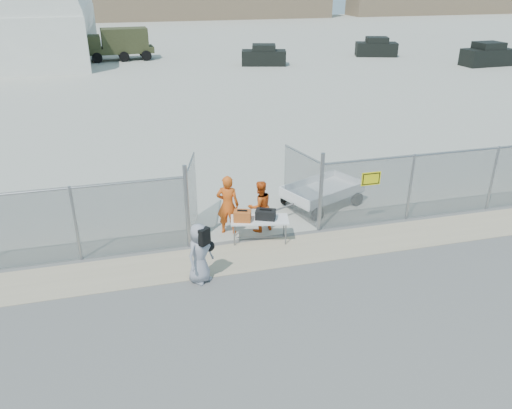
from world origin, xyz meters
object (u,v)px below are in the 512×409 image
object	(u,v)px
folding_table	(260,230)
utility_trailer	(322,194)
security_worker_left	(228,205)
security_worker_right	(260,206)
visitor	(200,253)

from	to	relation	value
folding_table	utility_trailer	distance (m)	3.26
folding_table	security_worker_left	world-z (taller)	security_worker_left
security_worker_left	utility_trailer	world-z (taller)	security_worker_left
folding_table	security_worker_left	bearing A→B (deg)	149.72
security_worker_right	visitor	distance (m)	3.17
security_worker_left	folding_table	bearing A→B (deg)	159.29
security_worker_right	utility_trailer	xyz separation A→B (m)	(2.51, 1.21, -0.40)
security_worker_left	security_worker_right	bearing A→B (deg)	-163.23
folding_table	security_worker_right	world-z (taller)	security_worker_right
security_worker_right	visitor	bearing A→B (deg)	32.85
security_worker_left	utility_trailer	distance (m)	3.69
folding_table	security_worker_right	distance (m)	0.80
security_worker_left	security_worker_right	xyz separation A→B (m)	(0.97, -0.08, -0.12)
folding_table	utility_trailer	bearing A→B (deg)	46.64
utility_trailer	visitor	bearing A→B (deg)	-166.47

